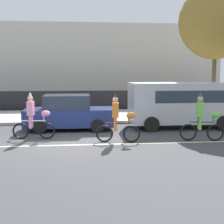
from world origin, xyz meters
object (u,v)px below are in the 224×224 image
object	(u,v)px
parade_cyclist_orange	(118,121)
parked_van_silver	(183,101)
parade_cyclist_lime	(203,120)
parked_car_navy	(69,113)
parade_cyclist_pink	(34,119)

from	to	relation	value
parade_cyclist_orange	parked_van_silver	xyz separation A→B (m)	(3.52, 2.91, 0.44)
parked_van_silver	parade_cyclist_lime	bearing A→B (deg)	-93.83
parade_cyclist_lime	parked_car_navy	xyz separation A→B (m)	(-5.31, 2.92, -0.06)
parade_cyclist_orange	parked_van_silver	world-z (taller)	parked_van_silver
parade_cyclist_pink	parked_car_navy	bearing A→B (deg)	55.75
parade_cyclist_lime	parked_van_silver	world-z (taller)	parked_van_silver
parade_cyclist_lime	parked_car_navy	distance (m)	6.06
parade_cyclist_orange	parked_car_navy	size ratio (longest dim) A/B	0.47
parked_car_navy	parked_van_silver	bearing A→B (deg)	0.67
parked_van_silver	parked_car_navy	bearing A→B (deg)	-179.33
parked_van_silver	parked_car_navy	xyz separation A→B (m)	(-5.51, -0.06, -0.50)
parade_cyclist_pink	parade_cyclist_lime	bearing A→B (deg)	-8.35
parade_cyclist_orange	parade_cyclist_lime	distance (m)	3.32
parade_cyclist_pink	parked_van_silver	xyz separation A→B (m)	(6.84, 2.01, 0.44)
parade_cyclist_orange	parade_cyclist_lime	bearing A→B (deg)	-1.28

